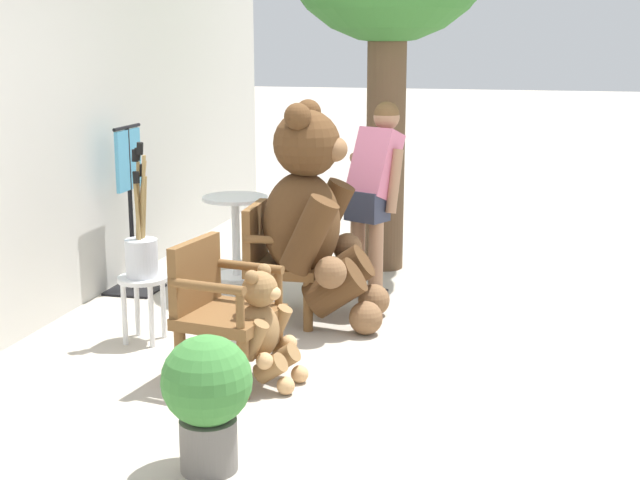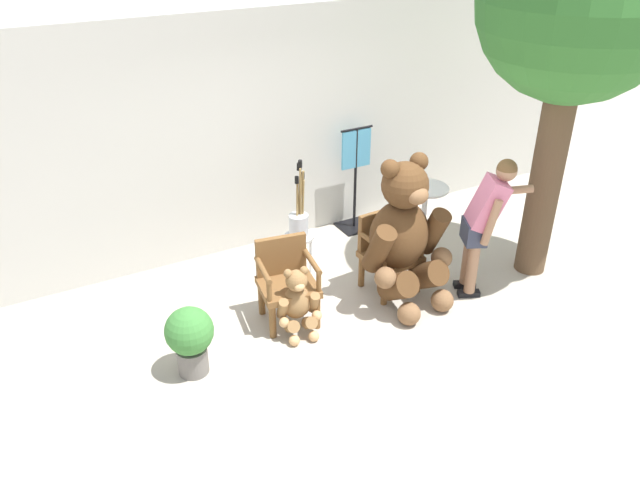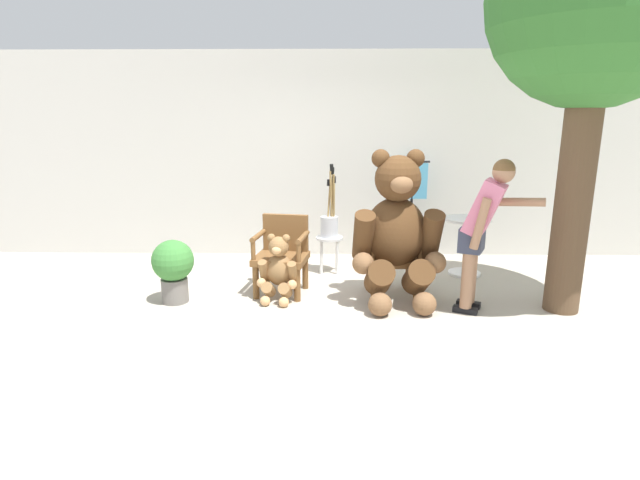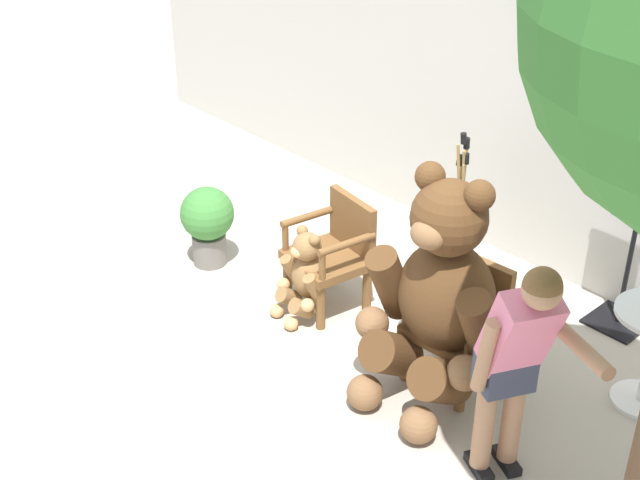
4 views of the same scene
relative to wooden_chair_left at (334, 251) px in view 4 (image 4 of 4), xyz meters
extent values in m
plane|color=#B2A899|center=(0.61, -0.72, -0.46)|extent=(60.00, 60.00, 0.00)
cube|color=beige|center=(0.61, 1.68, 0.94)|extent=(10.00, 0.16, 2.80)
cube|color=brown|center=(-0.01, -0.06, -0.06)|extent=(0.64, 0.60, 0.07)
cylinder|color=brown|center=(-0.27, -0.23, -0.28)|extent=(0.07, 0.07, 0.37)
cylinder|color=brown|center=(0.18, -0.31, -0.28)|extent=(0.07, 0.07, 0.37)
cylinder|color=brown|center=(-0.20, 0.18, -0.28)|extent=(0.07, 0.07, 0.37)
cylinder|color=brown|center=(0.25, 0.11, -0.28)|extent=(0.07, 0.07, 0.37)
cube|color=brown|center=(0.03, 0.17, 0.19)|extent=(0.52, 0.14, 0.42)
cylinder|color=brown|center=(-0.26, -0.02, 0.20)|extent=(0.13, 0.48, 0.06)
cylinder|color=brown|center=(-0.29, -0.23, 0.09)|extent=(0.05, 0.05, 0.22)
cylinder|color=brown|center=(0.24, -0.10, 0.20)|extent=(0.13, 0.48, 0.06)
cylinder|color=brown|center=(0.20, -0.31, 0.09)|extent=(0.05, 0.05, 0.22)
cube|color=brown|center=(1.23, -0.06, -0.06)|extent=(0.59, 0.55, 0.07)
cylinder|color=brown|center=(1.01, -0.28, -0.28)|extent=(0.07, 0.07, 0.37)
cylinder|color=brown|center=(1.47, -0.26, -0.28)|extent=(0.07, 0.07, 0.37)
cylinder|color=brown|center=(0.98, 0.14, -0.28)|extent=(0.07, 0.07, 0.37)
cylinder|color=brown|center=(1.44, 0.16, -0.28)|extent=(0.07, 0.07, 0.37)
cube|color=brown|center=(1.21, 0.17, 0.19)|extent=(0.52, 0.09, 0.42)
cylinder|color=brown|center=(0.98, -0.08, 0.20)|extent=(0.08, 0.48, 0.06)
cylinder|color=brown|center=(0.99, -0.28, 0.09)|extent=(0.05, 0.05, 0.22)
cylinder|color=brown|center=(1.48, -0.05, 0.20)|extent=(0.08, 0.48, 0.06)
cylinder|color=brown|center=(1.49, -0.26, 0.09)|extent=(0.05, 0.05, 0.22)
ellipsoid|color=#4C3019|center=(1.23, -0.18, 0.27)|extent=(0.69, 0.59, 0.76)
sphere|color=#4C3019|center=(1.23, -0.22, 0.85)|extent=(0.48, 0.48, 0.48)
ellipsoid|color=brown|center=(1.24, -0.42, 0.82)|extent=(0.24, 0.19, 0.18)
sphere|color=black|center=(1.24, -0.42, 0.83)|extent=(0.07, 0.07, 0.07)
sphere|color=#4C3019|center=(1.05, -0.20, 1.06)|extent=(0.19, 0.19, 0.19)
sphere|color=#4C3019|center=(1.41, -0.18, 1.06)|extent=(0.19, 0.19, 0.19)
cylinder|color=#4C3019|center=(0.88, -0.33, 0.27)|extent=(0.24, 0.43, 0.57)
sphere|color=brown|center=(0.87, -0.48, 0.02)|extent=(0.23, 0.23, 0.23)
cylinder|color=#4C3019|center=(1.59, -0.29, 0.27)|extent=(0.24, 0.43, 0.57)
sphere|color=brown|center=(1.61, -0.44, 0.02)|extent=(0.23, 0.23, 0.23)
cylinder|color=#4C3019|center=(1.04, -0.47, -0.14)|extent=(0.30, 0.48, 0.44)
sphere|color=brown|center=(1.03, -0.70, -0.34)|extent=(0.24, 0.24, 0.24)
cylinder|color=#4C3019|center=(1.44, -0.45, -0.14)|extent=(0.30, 0.48, 0.44)
sphere|color=brown|center=(1.48, -0.67, -0.34)|extent=(0.24, 0.24, 0.24)
ellipsoid|color=olive|center=(-0.01, -0.24, -0.13)|extent=(0.33, 0.29, 0.34)
sphere|color=olive|center=(-0.01, -0.26, 0.13)|extent=(0.22, 0.22, 0.22)
ellipsoid|color=tan|center=(-0.03, -0.35, 0.12)|extent=(0.11, 0.10, 0.08)
sphere|color=black|center=(-0.03, -0.35, 0.12)|extent=(0.03, 0.03, 0.03)
sphere|color=olive|center=(-0.09, -0.23, 0.22)|extent=(0.09, 0.09, 0.09)
sphere|color=olive|center=(0.07, -0.26, 0.22)|extent=(0.09, 0.09, 0.09)
cylinder|color=olive|center=(-0.18, -0.27, -0.13)|extent=(0.13, 0.20, 0.26)
sphere|color=tan|center=(-0.20, -0.34, -0.24)|extent=(0.10, 0.10, 0.10)
cylinder|color=olive|center=(0.14, -0.32, -0.13)|extent=(0.13, 0.20, 0.26)
sphere|color=tan|center=(0.14, -0.39, -0.24)|extent=(0.10, 0.10, 0.10)
cylinder|color=olive|center=(-0.12, -0.35, -0.32)|extent=(0.16, 0.23, 0.20)
sphere|color=tan|center=(-0.15, -0.45, -0.41)|extent=(0.11, 0.11, 0.11)
cylinder|color=olive|center=(0.06, -0.38, -0.32)|extent=(0.16, 0.23, 0.20)
sphere|color=tan|center=(0.05, -0.48, -0.41)|extent=(0.11, 0.11, 0.11)
cube|color=black|center=(1.90, -0.60, -0.43)|extent=(0.26, 0.18, 0.06)
cylinder|color=#A37556|center=(1.90, -0.60, 0.01)|extent=(0.12, 0.12, 0.82)
cube|color=black|center=(1.98, -0.44, -0.43)|extent=(0.26, 0.18, 0.06)
cylinder|color=#A37556|center=(1.98, -0.44, 0.01)|extent=(0.12, 0.12, 0.82)
cube|color=#33384C|center=(1.94, -0.52, 0.29)|extent=(0.33, 0.37, 0.24)
cube|color=pink|center=(2.03, -0.56, 0.61)|extent=(0.48, 0.45, 0.58)
sphere|color=#A37556|center=(2.16, -0.63, 0.97)|extent=(0.21, 0.21, 0.21)
sphere|color=brown|center=(2.16, -0.63, 0.99)|extent=(0.21, 0.21, 0.21)
cylinder|color=#A37556|center=(2.34, -0.50, 0.66)|extent=(0.55, 0.32, 0.12)
cylinder|color=#A37556|center=(1.95, -0.74, 0.49)|extent=(0.19, 0.15, 0.51)
cylinder|color=silver|center=(0.52, 0.75, -0.02)|extent=(0.34, 0.34, 0.03)
cylinder|color=silver|center=(0.62, 0.85, -0.25)|extent=(0.04, 0.04, 0.43)
cylinder|color=silver|center=(0.43, 0.85, -0.25)|extent=(0.04, 0.04, 0.43)
cylinder|color=silver|center=(0.62, 0.65, -0.25)|extent=(0.04, 0.04, 0.43)
cylinder|color=silver|center=(0.43, 0.65, -0.25)|extent=(0.04, 0.04, 0.43)
cylinder|color=silver|center=(0.52, 0.75, 0.13)|extent=(0.22, 0.22, 0.26)
cylinder|color=#997A47|center=(0.52, 0.76, 0.36)|extent=(0.06, 0.06, 0.57)
cylinder|color=black|center=(0.52, 0.76, 0.68)|extent=(0.05, 0.05, 0.09)
cylinder|color=#997A47|center=(0.55, 0.78, 0.43)|extent=(0.05, 0.05, 0.71)
cylinder|color=black|center=(0.55, 0.78, 0.82)|extent=(0.05, 0.05, 0.08)
cylinder|color=#997A47|center=(0.58, 0.75, 0.38)|extent=(0.03, 0.07, 0.60)
cylinder|color=black|center=(0.58, 0.75, 0.72)|extent=(0.04, 0.05, 0.08)
cylinder|color=#997A47|center=(0.55, 0.74, 0.45)|extent=(0.06, 0.09, 0.75)
cylinder|color=black|center=(0.55, 0.74, 0.87)|extent=(0.05, 0.05, 0.09)
cylinder|color=#997A47|center=(0.56, 0.77, 0.43)|extent=(0.06, 0.11, 0.71)
cylinder|color=black|center=(0.56, 0.77, 0.83)|extent=(0.05, 0.05, 0.09)
cylinder|color=slate|center=(-1.12, -0.35, -0.33)|extent=(0.28, 0.28, 0.26)
sphere|color=#3D7F38|center=(-1.12, -0.35, 0.00)|extent=(0.44, 0.44, 0.44)
cube|color=black|center=(1.64, 1.37, -0.45)|extent=(0.40, 0.40, 0.02)
cylinder|color=black|center=(1.64, 1.37, 0.21)|extent=(0.04, 0.04, 1.35)
camera|label=1|loc=(-4.85, -1.83, 1.60)|focal=50.00mm
camera|label=2|loc=(-2.23, -4.78, 3.39)|focal=35.00mm
camera|label=3|loc=(0.52, -5.36, 1.47)|focal=28.00mm
camera|label=4|loc=(4.15, -3.97, 3.40)|focal=50.00mm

